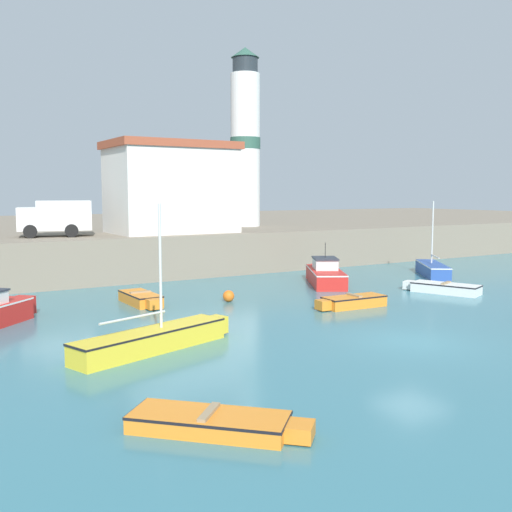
{
  "coord_description": "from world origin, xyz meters",
  "views": [
    {
      "loc": [
        -15.99,
        -15.48,
        5.49
      ],
      "look_at": [
        0.75,
        12.36,
        2.0
      ],
      "focal_mm": 42.0,
      "sensor_mm": 36.0,
      "label": 1
    }
  ],
  "objects_px": {
    "dinghy_white_9": "(444,288)",
    "harbor_shed_near_wharf": "(171,187)",
    "lighthouse": "(245,141)",
    "dinghy_orange_2": "(214,422)",
    "motorboat_red_5": "(325,274)",
    "sailboat_blue_8": "(432,269)",
    "truck_on_quay": "(55,217)",
    "dinghy_orange_6": "(352,301)",
    "mooring_buoy": "(229,296)",
    "sailboat_yellow_4": "(154,338)",
    "dinghy_orange_3": "(141,298)"
  },
  "relations": [
    {
      "from": "harbor_shed_near_wharf",
      "to": "dinghy_white_9",
      "type": "bearing_deg",
      "value": -58.66
    },
    {
      "from": "dinghy_orange_6",
      "to": "sailboat_blue_8",
      "type": "xyz_separation_m",
      "value": [
        11.66,
        5.76,
        0.15
      ]
    },
    {
      "from": "sailboat_blue_8",
      "to": "dinghy_orange_2",
      "type": "bearing_deg",
      "value": -146.96
    },
    {
      "from": "sailboat_blue_8",
      "to": "motorboat_red_5",
      "type": "bearing_deg",
      "value": 174.63
    },
    {
      "from": "sailboat_yellow_4",
      "to": "mooring_buoy",
      "type": "distance_m",
      "value": 9.52
    },
    {
      "from": "sailboat_blue_8",
      "to": "mooring_buoy",
      "type": "bearing_deg",
      "value": -174.88
    },
    {
      "from": "dinghy_orange_3",
      "to": "truck_on_quay",
      "type": "height_order",
      "value": "truck_on_quay"
    },
    {
      "from": "dinghy_orange_2",
      "to": "dinghy_white_9",
      "type": "bearing_deg",
      "value": 28.45
    },
    {
      "from": "dinghy_white_9",
      "to": "lighthouse",
      "type": "bearing_deg",
      "value": 94.09
    },
    {
      "from": "motorboat_red_5",
      "to": "harbor_shed_near_wharf",
      "type": "height_order",
      "value": "harbor_shed_near_wharf"
    },
    {
      "from": "dinghy_orange_6",
      "to": "dinghy_white_9",
      "type": "relative_size",
      "value": 0.87
    },
    {
      "from": "dinghy_orange_2",
      "to": "sailboat_yellow_4",
      "type": "bearing_deg",
      "value": 79.0
    },
    {
      "from": "motorboat_red_5",
      "to": "harbor_shed_near_wharf",
      "type": "distance_m",
      "value": 12.27
    },
    {
      "from": "motorboat_red_5",
      "to": "lighthouse",
      "type": "bearing_deg",
      "value": 80.8
    },
    {
      "from": "lighthouse",
      "to": "harbor_shed_near_wharf",
      "type": "xyz_separation_m",
      "value": [
        -8.0,
        -3.82,
        -3.72
      ]
    },
    {
      "from": "motorboat_red_5",
      "to": "dinghy_orange_3",
      "type": "bearing_deg",
      "value": -177.14
    },
    {
      "from": "dinghy_white_9",
      "to": "harbor_shed_near_wharf",
      "type": "height_order",
      "value": "harbor_shed_near_wharf"
    },
    {
      "from": "sailboat_yellow_4",
      "to": "motorboat_red_5",
      "type": "bearing_deg",
      "value": 32.13
    },
    {
      "from": "dinghy_orange_2",
      "to": "truck_on_quay",
      "type": "bearing_deg",
      "value": 84.8
    },
    {
      "from": "dinghy_orange_2",
      "to": "motorboat_red_5",
      "type": "bearing_deg",
      "value": 46.07
    },
    {
      "from": "harbor_shed_near_wharf",
      "to": "truck_on_quay",
      "type": "xyz_separation_m",
      "value": [
        -7.61,
        0.16,
        -1.84
      ]
    },
    {
      "from": "truck_on_quay",
      "to": "sailboat_blue_8",
      "type": "bearing_deg",
      "value": -25.55
    },
    {
      "from": "dinghy_orange_6",
      "to": "lighthouse",
      "type": "distance_m",
      "value": 22.54
    },
    {
      "from": "dinghy_white_9",
      "to": "truck_on_quay",
      "type": "xyz_separation_m",
      "value": [
        -16.99,
        15.56,
        3.67
      ]
    },
    {
      "from": "motorboat_red_5",
      "to": "truck_on_quay",
      "type": "xyz_separation_m",
      "value": [
        -13.47,
        9.61,
        3.38
      ]
    },
    {
      "from": "dinghy_orange_2",
      "to": "lighthouse",
      "type": "bearing_deg",
      "value": 58.81
    },
    {
      "from": "sailboat_blue_8",
      "to": "lighthouse",
      "type": "xyz_separation_m",
      "value": [
        -6.11,
        14.04,
        9.08
      ]
    },
    {
      "from": "mooring_buoy",
      "to": "harbor_shed_near_wharf",
      "type": "relative_size",
      "value": 0.07
    },
    {
      "from": "dinghy_orange_3",
      "to": "lighthouse",
      "type": "relative_size",
      "value": 0.27
    },
    {
      "from": "dinghy_orange_3",
      "to": "mooring_buoy",
      "type": "xyz_separation_m",
      "value": [
        3.99,
        -1.63,
        -0.01
      ]
    },
    {
      "from": "sailboat_blue_8",
      "to": "mooring_buoy",
      "type": "relative_size",
      "value": 8.97
    },
    {
      "from": "motorboat_red_5",
      "to": "dinghy_orange_6",
      "type": "distance_m",
      "value": 7.37
    },
    {
      "from": "dinghy_orange_6",
      "to": "sailboat_blue_8",
      "type": "bearing_deg",
      "value": 26.28
    },
    {
      "from": "harbor_shed_near_wharf",
      "to": "dinghy_orange_2",
      "type": "bearing_deg",
      "value": -111.09
    },
    {
      "from": "sailboat_yellow_4",
      "to": "dinghy_orange_6",
      "type": "bearing_deg",
      "value": 12.87
    },
    {
      "from": "dinghy_orange_6",
      "to": "truck_on_quay",
      "type": "bearing_deg",
      "value": 121.94
    },
    {
      "from": "motorboat_red_5",
      "to": "dinghy_white_9",
      "type": "distance_m",
      "value": 6.92
    },
    {
      "from": "mooring_buoy",
      "to": "motorboat_red_5",
      "type": "bearing_deg",
      "value": 15.89
    },
    {
      "from": "dinghy_orange_3",
      "to": "sailboat_yellow_4",
      "type": "bearing_deg",
      "value": -107.32
    },
    {
      "from": "motorboat_red_5",
      "to": "lighthouse",
      "type": "xyz_separation_m",
      "value": [
        2.15,
        13.26,
        8.94
      ]
    },
    {
      "from": "dinghy_orange_6",
      "to": "truck_on_quay",
      "type": "height_order",
      "value": "truck_on_quay"
    },
    {
      "from": "dinghy_orange_6",
      "to": "dinghy_white_9",
      "type": "height_order",
      "value": "dinghy_orange_6"
    },
    {
      "from": "dinghy_orange_6",
      "to": "harbor_shed_near_wharf",
      "type": "distance_m",
      "value": 17.08
    },
    {
      "from": "dinghy_white_9",
      "to": "mooring_buoy",
      "type": "xyz_separation_m",
      "value": [
        -11.3,
        3.74,
        -0.0
      ]
    },
    {
      "from": "harbor_shed_near_wharf",
      "to": "dinghy_orange_6",
      "type": "bearing_deg",
      "value": -81.29
    },
    {
      "from": "sailboat_yellow_4",
      "to": "dinghy_white_9",
      "type": "bearing_deg",
      "value": 9.79
    },
    {
      "from": "dinghy_orange_2",
      "to": "sailboat_yellow_4",
      "type": "xyz_separation_m",
      "value": [
        1.44,
        7.4,
        0.2
      ]
    },
    {
      "from": "dinghy_orange_2",
      "to": "harbor_shed_near_wharf",
      "type": "xyz_separation_m",
      "value": [
        9.98,
        25.89,
        5.57
      ]
    },
    {
      "from": "mooring_buoy",
      "to": "dinghy_orange_2",
      "type": "bearing_deg",
      "value": -119.54
    },
    {
      "from": "dinghy_white_9",
      "to": "mooring_buoy",
      "type": "height_order",
      "value": "dinghy_white_9"
    }
  ]
}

